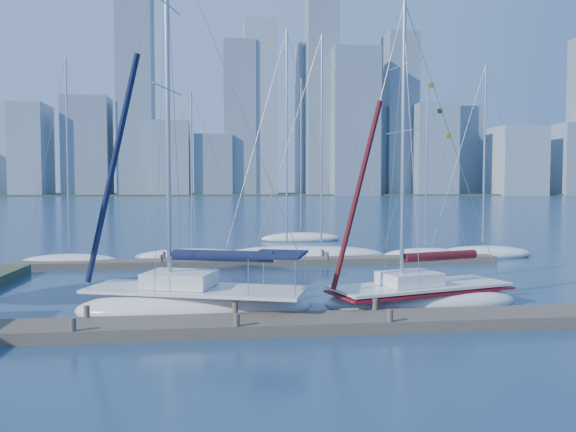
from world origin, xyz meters
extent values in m
plane|color=navy|center=(0.00, 0.00, 0.00)|extent=(700.00, 700.00, 0.00)
cube|color=#4B4037|center=(0.00, 0.00, 0.20)|extent=(26.00, 2.00, 0.40)
cube|color=#4B4037|center=(2.00, 16.00, 0.18)|extent=(30.00, 1.80, 0.36)
cube|color=#38472D|center=(0.00, 320.00, 0.00)|extent=(800.00, 100.00, 1.50)
ellipsoid|color=white|center=(-1.43, 2.55, 0.26)|extent=(9.26, 5.41, 1.54)
cube|color=white|center=(-1.43, 2.55, 0.98)|extent=(8.57, 4.99, 0.12)
cube|color=white|center=(-2.02, 2.74, 1.34)|extent=(2.92, 2.53, 0.57)
cylinder|color=silver|center=(-2.41, 2.86, 7.77)|extent=(0.19, 0.19, 13.47)
cylinder|color=silver|center=(-0.43, 2.23, 2.16)|extent=(4.00, 1.36, 0.10)
cylinder|color=black|center=(-0.43, 2.23, 2.26)|extent=(3.78, 1.55, 0.41)
cube|color=black|center=(1.58, 1.59, 2.37)|extent=(2.51, 2.90, 0.08)
ellipsoid|color=white|center=(7.43, 2.86, 0.23)|extent=(8.26, 4.65, 1.38)
cube|color=white|center=(7.43, 2.86, 0.87)|extent=(7.65, 4.29, 0.11)
cube|color=white|center=(6.90, 2.71, 1.19)|extent=(2.58, 2.22, 0.51)
cylinder|color=silver|center=(6.55, 2.61, 6.41)|extent=(0.17, 0.17, 10.98)
cylinder|color=silver|center=(8.34, 3.12, 1.93)|extent=(3.60, 1.12, 0.09)
cylinder|color=#470F15|center=(8.34, 3.12, 2.02)|extent=(3.39, 1.30, 0.37)
cube|color=maroon|center=(7.43, 2.86, 0.72)|extent=(7.83, 4.43, 0.09)
ellipsoid|color=white|center=(-9.75, 17.19, 0.18)|extent=(6.23, 3.81, 1.00)
cylinder|color=silver|center=(-9.75, 17.19, 6.77)|extent=(0.11, 0.11, 11.72)
ellipsoid|color=white|center=(-2.38, 19.23, 0.18)|extent=(7.71, 2.97, 0.99)
cylinder|color=silver|center=(-2.38, 19.23, 5.98)|extent=(0.11, 0.11, 10.15)
ellipsoid|color=white|center=(3.91, 18.76, 0.22)|extent=(8.82, 4.93, 1.23)
cylinder|color=silver|center=(3.91, 18.76, 8.10)|extent=(0.13, 0.13, 13.96)
ellipsoid|color=white|center=(6.13, 18.00, 0.23)|extent=(8.79, 3.51, 1.26)
cylinder|color=silver|center=(6.13, 18.00, 7.94)|extent=(0.14, 0.14, 13.59)
ellipsoid|color=white|center=(13.22, 17.73, 0.18)|extent=(5.97, 2.44, 1.00)
cylinder|color=silver|center=(13.22, 17.73, 6.18)|extent=(0.11, 0.11, 10.54)
ellipsoid|color=white|center=(17.30, 17.76, 0.21)|extent=(7.17, 3.32, 1.15)
cylinder|color=silver|center=(17.30, 17.76, 7.09)|extent=(0.13, 0.13, 12.09)
ellipsoid|color=white|center=(6.60, 30.70, 0.20)|extent=(7.38, 4.03, 1.12)
cylinder|color=silver|center=(6.60, 30.70, 7.67)|extent=(0.12, 0.12, 13.31)
cube|color=#95A6B3|center=(-120.24, 308.29, 25.33)|extent=(13.67, 14.18, 50.67)
cube|color=gray|center=(-96.77, 283.96, 23.43)|extent=(16.49, 23.42, 46.86)
cube|color=slate|center=(-69.73, 287.50, 25.74)|extent=(23.36, 17.63, 51.48)
cube|color=#95A6B3|center=(-47.55, 309.43, 19.95)|extent=(14.16, 17.61, 39.90)
cube|color=gray|center=(-25.94, 284.92, 19.52)|extent=(18.49, 19.81, 39.03)
cube|color=slate|center=(-4.22, 286.68, 16.25)|extent=(20.04, 16.86, 32.50)
cube|color=#95A6B3|center=(21.35, 289.48, 47.11)|extent=(17.88, 14.99, 94.23)
cube|color=gray|center=(51.90, 304.67, 42.72)|extent=(16.60, 17.46, 85.44)
cube|color=slate|center=(70.99, 278.50, 39.06)|extent=(24.74, 18.95, 78.13)
cube|color=#95A6B3|center=(91.42, 294.72, 24.60)|extent=(13.04, 17.11, 49.20)
cube|color=gray|center=(115.77, 279.60, 24.70)|extent=(22.64, 18.80, 49.40)
cube|color=slate|center=(147.05, 309.52, 26.34)|extent=(16.15, 17.52, 52.68)
cube|color=#95A6B3|center=(164.09, 278.94, 18.97)|extent=(26.05, 23.94, 37.93)
cube|color=gray|center=(194.50, 279.05, 20.00)|extent=(14.19, 21.38, 40.00)
cube|color=slate|center=(-45.00, 290.00, 54.87)|extent=(18.15, 18.00, 109.75)
cube|color=slate|center=(10.00, 290.00, 41.44)|extent=(17.10, 18.00, 82.87)
cube|color=slate|center=(55.00, 290.00, 56.04)|extent=(16.85, 18.00, 112.08)
cube|color=slate|center=(100.00, 290.00, 44.89)|extent=(17.21, 18.00, 89.79)
camera|label=1|loc=(-0.48, -18.52, 4.82)|focal=35.00mm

